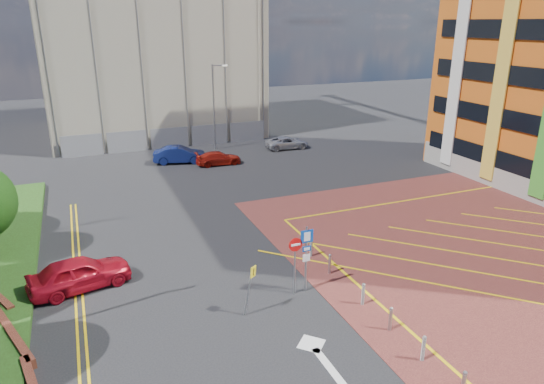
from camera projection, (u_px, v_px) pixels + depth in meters
ground at (305, 304)px, 21.21m from camera, size 140.00×140.00×0.00m
forecourt at (537, 250)px, 26.23m from camera, size 26.00×26.00×0.02m
retaining_wall at (7, 337)px, 18.66m from camera, size 6.06×20.33×0.40m
lamp_back at (215, 104)px, 45.65m from camera, size 1.53×0.16×8.00m
sign_cluster at (302, 253)px, 21.53m from camera, size 1.17×0.12×3.20m
warning_sign at (250, 284)px, 20.01m from camera, size 0.65×0.40×2.25m
bollard_row at (372, 303)px, 20.43m from camera, size 0.14×11.14×0.90m
construction_building at (145, 28)px, 52.45m from camera, size 21.20×19.20×22.00m
construction_fence at (180, 137)px, 47.41m from camera, size 21.60×0.06×2.00m
car_red_left at (80, 273)px, 22.23m from camera, size 4.82×2.75×1.55m
car_blue_back at (180, 155)px, 42.20m from camera, size 4.71×2.62×1.47m
car_red_back at (219, 158)px, 41.74m from camera, size 3.95×1.72×1.13m
car_silver_back at (287, 143)px, 47.01m from camera, size 4.27×2.12×1.16m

